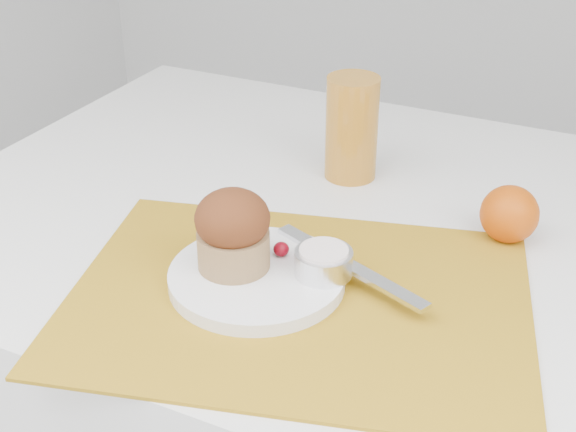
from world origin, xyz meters
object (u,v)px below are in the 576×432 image
at_px(orange, 509,214).
at_px(muffin, 233,230).
at_px(plate, 257,277).
at_px(juice_glass, 352,128).

xyz_separation_m(orange, muffin, (-0.26, -0.22, 0.03)).
distance_m(plate, orange, 0.32).
bearing_deg(plate, muffin, -179.42).
distance_m(juice_glass, muffin, 0.30).
xyz_separation_m(plate, muffin, (-0.03, -0.00, 0.05)).
distance_m(orange, muffin, 0.34).
height_order(juice_glass, muffin, juice_glass).
bearing_deg(muffin, plate, 0.58).
relative_size(orange, muffin, 0.74).
distance_m(orange, juice_glass, 0.25).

